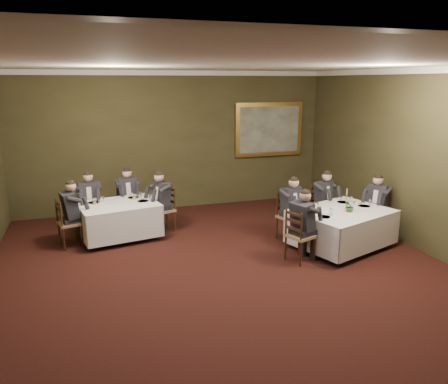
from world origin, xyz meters
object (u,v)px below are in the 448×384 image
diner_sec_backleft (90,208)px  diner_sec_endleft (70,222)px  candlestick (346,201)px  chair_sec_backright (128,213)px  diner_main_endleft (300,234)px  chair_sec_backleft (91,218)px  diner_sec_endright (163,209)px  chair_sec_endleft (70,233)px  chair_main_endright (376,222)px  chair_sec_endright (164,218)px  chair_main_endleft (299,246)px  chair_main_backleft (289,226)px  diner_main_endright (377,212)px  diner_main_backright (322,208)px  centerpiece (350,205)px  diner_main_backleft (290,216)px  chair_main_backright (321,217)px  painting (269,129)px  table_second (119,218)px

diner_sec_backleft → diner_sec_endleft: same height
candlestick → chair_sec_backright: bearing=147.0°
diner_main_endleft → chair_sec_backleft: size_ratio=1.35×
diner_sec_backleft → diner_sec_endright: same height
chair_sec_endleft → diner_sec_endleft: (0.01, 0.00, 0.23)m
chair_main_endright → chair_sec_endright: size_ratio=1.00×
chair_main_endleft → chair_main_endright: 2.37m
chair_main_backleft → chair_main_endright: bearing=150.2°
diner_main_endright → diner_sec_endright: (-4.33, 1.65, 0.00)m
diner_sec_backleft → chair_sec_backleft: bearing=-90.0°
diner_sec_endright → diner_main_backright: bearing=-123.5°
chair_main_endleft → chair_main_endright: bearing=89.7°
diner_main_backright → centerpiece: 1.23m
diner_sec_endright → diner_sec_endleft: (-1.95, -0.37, 0.00)m
diner_main_backleft → chair_sec_endright: size_ratio=1.35×
chair_main_backright → diner_main_endright: 1.19m
chair_main_backleft → diner_main_backleft: 0.23m
chair_main_backright → chair_sec_endleft: 5.38m
diner_main_endleft → chair_sec_endright: diner_main_endleft is taller
chair_sec_backleft → chair_sec_endright: size_ratio=1.00×
diner_main_endright → chair_sec_backleft: bearing=42.1°
chair_main_backright → diner_main_backright: size_ratio=0.74×
diner_sec_endright → painting: 3.93m
diner_main_backright → diner_sec_endright: bearing=-39.6°
chair_sec_endright → painting: bearing=-79.3°
chair_main_backright → diner_sec_endright: 3.53m
table_second → centerpiece: (4.29, -1.96, 0.44)m
chair_main_backleft → diner_main_endleft: diner_main_endleft is taller
chair_main_backright → chair_sec_backleft: same height
chair_sec_backright → chair_main_backright: bearing=150.2°
table_second → diner_main_backright: diner_main_backright is taller
table_second → chair_sec_endleft: size_ratio=1.79×
table_second → chair_main_backright: (4.36, -0.78, -0.17)m
chair_sec_backright → chair_sec_endleft: bearing=32.6°
diner_sec_endright → diner_sec_endleft: bearing=83.2°
chair_main_backleft → chair_main_endright: (1.90, -0.36, 0.00)m
diner_main_backleft → diner_main_endleft: 1.16m
chair_sec_backleft → chair_sec_endleft: same height
chair_main_endleft → chair_main_endright: size_ratio=1.00×
diner_main_endleft → diner_sec_endleft: (-4.07, 2.05, 0.00)m
chair_main_endright → diner_sec_backleft: (-5.88, 2.18, 0.23)m
chair_sec_backleft → diner_sec_endright: (1.54, -0.54, 0.23)m
chair_main_endright → diner_sec_endleft: size_ratio=0.74×
chair_sec_backleft → chair_main_backright: bearing=162.1°
chair_main_endright → chair_sec_endright: 4.63m
chair_main_backleft → chair_sec_backright: 3.72m
chair_main_endleft → candlestick: 1.48m
diner_main_endright → diner_sec_backleft: (-5.87, 2.18, 0.00)m
chair_main_endright → candlestick: size_ratio=2.37×
chair_main_endright → diner_sec_backleft: size_ratio=0.74×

